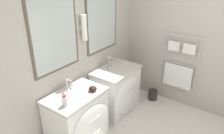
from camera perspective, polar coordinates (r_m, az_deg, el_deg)
The scene contains 9 objects.
wall_back at distance 3.37m, azimuth -10.50°, elevation 4.04°, with size 4.88×0.17×2.60m.
wall_right at distance 4.22m, azimuth 15.78°, elevation 7.33°, with size 0.13×3.54×2.60m.
vanity_left at distance 3.38m, azimuth -8.68°, elevation -13.13°, with size 0.87×0.64×0.84m.
vanity_right at distance 4.03m, azimuth 1.44°, elevation -5.98°, with size 0.87×0.64×0.84m.
faucet_left at distance 3.21m, azimuth -11.54°, elevation -4.68°, with size 0.17×0.12×0.20m.
faucet_right at distance 3.89m, azimuth -0.63°, elevation 1.26°, with size 0.17×0.12×0.20m.
toiletry_bottle at distance 2.91m, azimuth -12.22°, elevation -8.59°, with size 0.08×0.08×0.16m.
amenity_bowl at distance 3.19m, azimuth -5.07°, elevation -5.69°, with size 0.12×0.12×0.07m.
waste_bin at distance 4.57m, azimuth 10.56°, elevation -7.06°, with size 0.18×0.18×0.21m.
Camera 1 is at (-2.15, -0.58, 2.48)m, focal length 35.00 mm.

